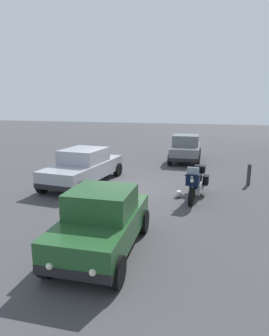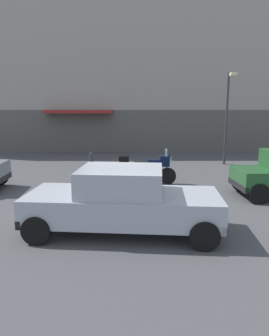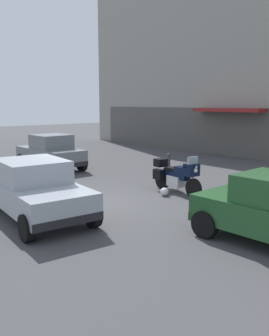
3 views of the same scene
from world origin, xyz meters
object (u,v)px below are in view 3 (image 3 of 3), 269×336
car_hatchback_near (51,152)px  helmet (164,192)px  bollard_curbside (168,164)px  motorcycle (176,175)px  car_sedan_far (33,188)px

car_hatchback_near → helmet: bearing=-178.2°
helmet → bollard_curbside: bearing=132.2°
bollard_curbside → car_hatchback_near: bearing=-145.4°
motorcycle → helmet: size_ratio=8.08×
car_hatchback_near → car_sedan_far: size_ratio=0.84×
car_sedan_far → bollard_curbside: bearing=-71.7°
motorcycle → bollard_curbside: bearing=144.5°
car_sedan_far → bollard_curbside: 7.21m
car_sedan_far → bollard_curbside: car_sedan_far is taller
helmet → car_sedan_far: (-0.81, -4.29, 0.64)m
car_hatchback_near → car_sedan_far: 7.35m
car_sedan_far → bollard_curbside: size_ratio=4.91×
helmet → bollard_curbside: bollard_curbside is taller
motorcycle → helmet: bearing=-80.0°
bollard_curbside → helmet: bearing=-47.8°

